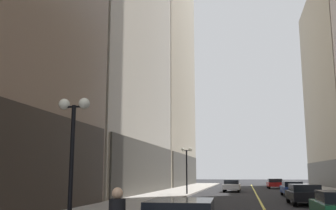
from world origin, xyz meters
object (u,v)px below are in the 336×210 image
Objects in this scene: car_black at (304,194)px; car_red at (275,183)px; street_lamp_left_far at (187,160)px; car_white at (232,185)px; street_lamp_left_near at (73,134)px; car_blue at (292,188)px.

car_black is 27.85m from car_red.
street_lamp_left_far reaches higher than car_black.
car_white and car_red have the same top height.
car_white is at bearing -117.57° from car_red.
car_white is 11.63m from car_red.
street_lamp_left_near reaches higher than car_white.
street_lamp_left_near is (-9.12, -15.36, 2.54)m from car_black.
street_lamp_left_near is at bearing -110.60° from car_blue.
car_blue is at bearing 1.76° from street_lamp_left_far.
car_white is 33.22m from street_lamp_left_near.
car_black is at bearing -92.04° from car_blue.
car_red is at bearing 62.43° from car_white.
car_red is at bearing 90.61° from car_blue.
car_blue is 18.02m from car_red.
car_red is 0.96× the size of street_lamp_left_far.
car_white is at bearing 83.25° from street_lamp_left_near.
car_red is 0.96× the size of street_lamp_left_near.
car_white is 9.25m from street_lamp_left_far.
car_white is at bearing 106.59° from car_black.
street_lamp_left_near is (-9.47, -25.20, 2.54)m from car_blue.
car_black is 1.02× the size of street_lamp_left_near.
street_lamp_left_near reaches higher than car_red.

